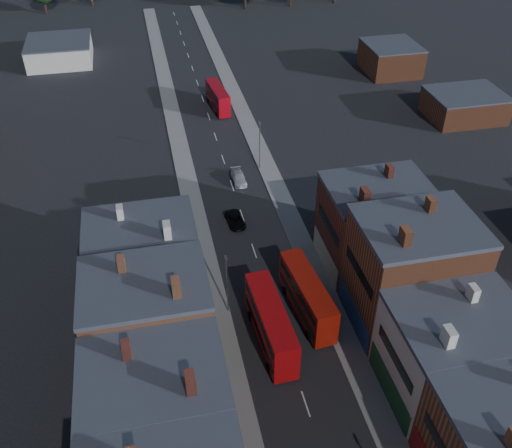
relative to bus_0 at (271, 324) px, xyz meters
name	(u,v)px	position (x,y,z in m)	size (l,w,h in m)	color
pavement_west	(195,213)	(-5.00, 25.49, -2.68)	(3.00, 200.00, 0.12)	gray
pavement_east	(283,202)	(8.00, 25.49, -2.68)	(3.00, 200.00, 0.12)	gray
lamp_post_2	(227,281)	(-3.70, 5.49, 1.96)	(0.25, 0.70, 8.12)	slate
lamp_post_3	(260,142)	(6.70, 35.49, 1.96)	(0.25, 0.70, 8.12)	slate
bus_0	(271,324)	(0.00, 0.00, 0.00)	(3.39, 11.88, 5.08)	red
bus_1	(307,296)	(5.00, 3.33, -0.08)	(3.71, 11.61, 4.93)	#B2160A
bus_2	(218,97)	(3.78, 58.42, -0.45)	(3.22, 10.03, 4.25)	#9D0610
car_2	(235,220)	(0.23, 21.88, -2.10)	(2.13, 4.61, 1.28)	black
car_3	(238,178)	(2.70, 32.44, -2.05)	(1.92, 4.73, 1.37)	beige
ped_3	(330,325)	(6.80, 0.14, -1.82)	(0.94, 0.43, 1.61)	#625C54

